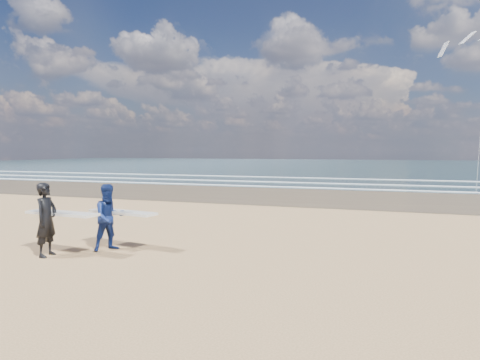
% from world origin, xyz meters
% --- Properties ---
extents(ocean, '(220.00, 100.00, 0.02)m').
position_xyz_m(ocean, '(20.00, 72.00, 0.01)').
color(ocean, '#172E32').
rests_on(ocean, ground).
extents(surfer_near, '(2.23, 1.08, 1.97)m').
position_xyz_m(surfer_near, '(0.20, 0.22, 1.00)').
color(surfer_near, black).
rests_on(surfer_near, ground).
extents(surfer_far, '(2.26, 1.36, 1.87)m').
position_xyz_m(surfer_far, '(1.33, 1.36, 0.94)').
color(surfer_far, '#0E1D50').
rests_on(surfer_far, ground).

